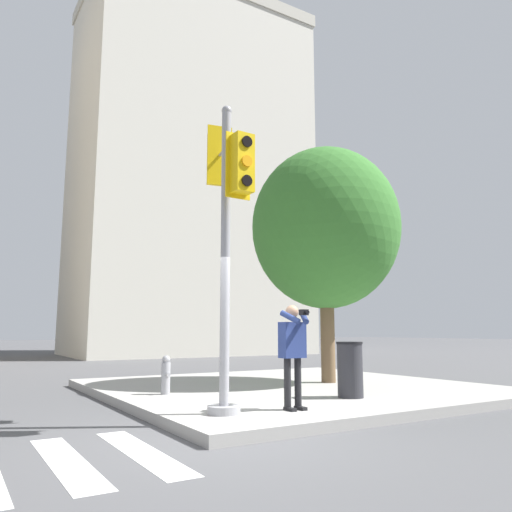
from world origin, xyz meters
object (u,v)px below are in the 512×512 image
Objects in this scene: traffic_signal_pole at (227,215)px; trash_bin at (350,369)px; fire_hydrant at (166,375)px; person_photographer at (293,346)px; street_tree at (325,228)px.

traffic_signal_pole is 4.76× the size of trash_bin.
fire_hydrant is 3.53m from trash_bin.
fire_hydrant is at bearing 88.02° from traffic_signal_pole.
person_photographer reaches higher than fire_hydrant.
trash_bin is (1.75, 0.64, -0.46)m from person_photographer.
street_tree reaches higher than trash_bin.
person_photographer is 5.15m from street_tree.
street_tree is at bearing 32.91° from traffic_signal_pole.
trash_bin is at bearing -121.25° from street_tree.
traffic_signal_pole is 6.51× the size of fire_hydrant.
trash_bin is at bearing -39.20° from fire_hydrant.
traffic_signal_pole is 2.31m from person_photographer.
person_photographer is 1.92m from trash_bin.
street_tree is (3.16, 2.96, 2.77)m from person_photographer.
person_photographer is 2.19× the size of fire_hydrant.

